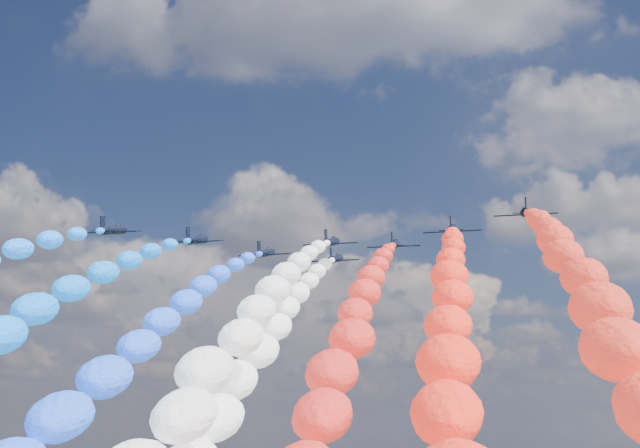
# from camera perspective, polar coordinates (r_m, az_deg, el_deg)

# --- Properties ---
(jet_0) EXTENTS (9.12, 12.45, 5.44)m
(jet_0) POSITION_cam_1_polar(r_m,az_deg,el_deg) (139.83, -13.50, -0.40)
(jet_0) COLOR black
(jet_1) EXTENTS (9.38, 12.64, 5.44)m
(jet_1) POSITION_cam_1_polar(r_m,az_deg,el_deg) (144.48, -8.16, -1.06)
(jet_1) COLOR black
(trail_1) EXTENTS (5.62, 108.37, 50.46)m
(trail_1) POSITION_cam_1_polar(r_m,az_deg,el_deg) (89.50, -19.61, -8.20)
(trail_1) COLOR blue
(jet_2) EXTENTS (9.62, 12.81, 5.44)m
(jet_2) POSITION_cam_1_polar(r_m,az_deg,el_deg) (153.84, -3.61, -1.92)
(jet_2) COLOR black
(trail_2) EXTENTS (5.62, 108.37, 50.46)m
(trail_2) POSITION_cam_1_polar(r_m,az_deg,el_deg) (96.99, -11.39, -9.05)
(trail_2) COLOR blue
(jet_3) EXTENTS (9.69, 12.86, 5.44)m
(jet_3) POSITION_cam_1_polar(r_m,az_deg,el_deg) (144.61, 0.75, -1.20)
(jet_3) COLOR black
(trail_3) EXTENTS (5.62, 108.37, 50.46)m
(trail_3) POSITION_cam_1_polar(r_m,az_deg,el_deg) (86.34, -4.93, -8.75)
(trail_3) COLOR white
(jet_4) EXTENTS (9.59, 12.79, 5.44)m
(jet_4) POSITION_cam_1_polar(r_m,az_deg,el_deg) (159.00, 1.05, -2.32)
(jet_4) COLOR black
(trail_4) EXTENTS (5.62, 108.37, 50.46)m
(trail_4) POSITION_cam_1_polar(r_m,az_deg,el_deg) (100.86, -3.64, -9.44)
(trail_4) COLOR white
(jet_5) EXTENTS (9.17, 12.49, 5.44)m
(jet_5) POSITION_cam_1_polar(r_m,az_deg,el_deg) (147.17, 4.94, -1.37)
(jet_5) COLOR black
(trail_5) EXTENTS (5.62, 108.37, 50.46)m
(trail_5) POSITION_cam_1_polar(r_m,az_deg,el_deg) (88.15, 2.27, -8.89)
(trail_5) COLOR red
(jet_6) EXTENTS (9.75, 12.90, 5.44)m
(jet_6) POSITION_cam_1_polar(r_m,az_deg,el_deg) (137.15, 8.79, -0.37)
(jet_6) COLOR black
(trail_6) EXTENTS (5.62, 108.37, 50.46)m
(trail_6) POSITION_cam_1_polar(r_m,az_deg,el_deg) (77.67, 8.77, -8.13)
(trail_6) COLOR red
(jet_7) EXTENTS (9.59, 12.79, 5.44)m
(jet_7) POSITION_cam_1_polar(r_m,az_deg,el_deg) (128.52, 13.42, 0.72)
(jet_7) COLOR black
(trail_7) EXTENTS (5.62, 108.37, 50.46)m
(trail_7) POSITION_cam_1_polar(r_m,az_deg,el_deg) (69.14, 17.47, -7.04)
(trail_7) COLOR red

